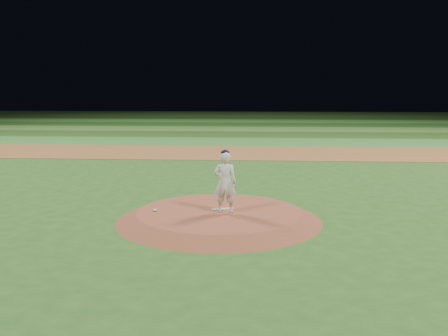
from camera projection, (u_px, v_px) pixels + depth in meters
The scene contains 12 objects.
ground at pixel (219, 220), 13.45m from camera, with size 120.00×120.00×0.00m, color #28551B.
infield_dirt_band at pixel (238, 152), 27.23m from camera, with size 70.00×6.00×0.02m, color brown.
outfield_stripe_0 at pixel (241, 142), 32.65m from camera, with size 70.00×5.00×0.02m, color #33742A.
outfield_stripe_1 at pixel (243, 134), 37.58m from camera, with size 70.00×5.00×0.02m, color #244917.
outfield_stripe_2 at pixel (245, 129), 42.50m from camera, with size 70.00×5.00×0.02m, color #41752A.
outfield_stripe_3 at pixel (246, 125), 47.42m from camera, with size 70.00×5.00×0.02m, color #1E4A17.
outfield_stripe_4 at pixel (247, 121), 52.35m from camera, with size 70.00×5.00×0.02m, color #39752A.
outfield_stripe_5 at pixel (248, 118), 57.27m from camera, with size 70.00×5.00×0.02m, color #1E4516.
pitchers_mound at pixel (219, 216), 13.43m from camera, with size 5.50×5.50×0.25m, color brown.
pitching_rubber at pixel (223, 209), 13.56m from camera, with size 0.62×0.16×0.03m, color beige.
rosin_bag at pixel (155, 210), 13.39m from camera, with size 0.11×0.11×0.06m, color silver.
pitcher_on_mound at pixel (225, 182), 13.12m from camera, with size 0.60×0.39×1.69m.
Camera 1 is at (0.98, -13.01, 3.55)m, focal length 40.00 mm.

